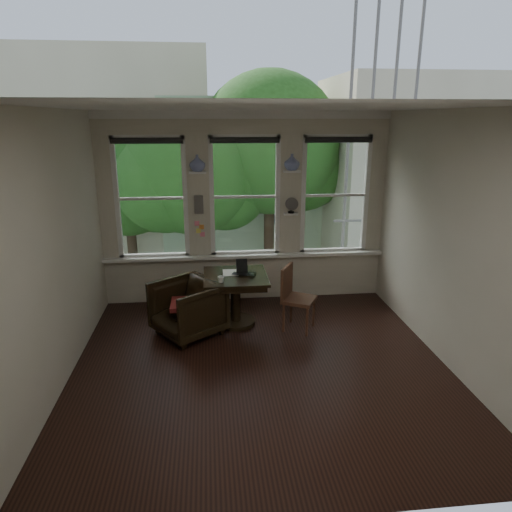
{
  "coord_description": "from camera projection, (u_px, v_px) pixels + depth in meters",
  "views": [
    {
      "loc": [
        -0.58,
        -4.89,
        2.9
      ],
      "look_at": [
        0.04,
        0.9,
        1.13
      ],
      "focal_mm": 32.0,
      "sensor_mm": 36.0,
      "label": 1
    }
  ],
  "objects": [
    {
      "name": "intercom",
      "position": [
        199.0,
        205.0,
        7.09
      ],
      "size": [
        0.14,
        0.06,
        0.28
      ],
      "primitive_type": "cube",
      "color": "#59544F",
      "rests_on": "ground"
    },
    {
      "name": "desk_fan",
      "position": [
        291.0,
        208.0,
        7.21
      ],
      "size": [
        0.2,
        0.2,
        0.24
      ],
      "primitive_type": null,
      "color": "#59544F",
      "rests_on": "ground"
    },
    {
      "name": "vase_left",
      "position": [
        197.0,
        163.0,
        6.88
      ],
      "size": [
        0.24,
        0.24,
        0.25
      ],
      "primitive_type": "imported",
      "color": "silver",
      "rests_on": "shelf_left"
    },
    {
      "name": "ground",
      "position": [
        261.0,
        366.0,
        5.56
      ],
      "size": [
        4.5,
        4.5,
        0.0
      ],
      "primitive_type": "plane",
      "color": "black",
      "rests_on": "ground"
    },
    {
      "name": "table",
      "position": [
        236.0,
        300.0,
        6.59
      ],
      "size": [
        0.9,
        0.9,
        0.75
      ],
      "primitive_type": null,
      "color": "black",
      "rests_on": "ground"
    },
    {
      "name": "shelf_right",
      "position": [
        292.0,
        171.0,
        7.06
      ],
      "size": [
        0.26,
        0.16,
        0.03
      ],
      "primitive_type": "cube",
      "color": "white",
      "rests_on": "ground"
    },
    {
      "name": "wall_front",
      "position": [
        301.0,
        341.0,
        2.98
      ],
      "size": [
        4.5,
        0.0,
        4.5
      ],
      "primitive_type": "plane",
      "rotation": [
        -1.57,
        0.0,
        0.0
      ],
      "color": "beige",
      "rests_on": "ground"
    },
    {
      "name": "wall_right",
      "position": [
        452.0,
        242.0,
        5.35
      ],
      "size": [
        0.0,
        4.5,
        4.5
      ],
      "primitive_type": "plane",
      "rotation": [
        1.57,
        0.0,
        -1.57
      ],
      "color": "beige",
      "rests_on": "ground"
    },
    {
      "name": "drinking_glass",
      "position": [
        252.0,
        275.0,
        6.37
      ],
      "size": [
        0.11,
        0.11,
        0.09
      ],
      "primitive_type": "imported",
      "rotation": [
        0.0,
        0.0,
        0.03
      ],
      "color": "white",
      "rests_on": "table"
    },
    {
      "name": "ceiling",
      "position": [
        262.0,
        107.0,
        4.68
      ],
      "size": [
        4.5,
        4.5,
        0.0
      ],
      "primitive_type": "plane",
      "rotation": [
        3.14,
        0.0,
        0.0
      ],
      "color": "silver",
      "rests_on": "ground"
    },
    {
      "name": "window_left",
      "position": [
        152.0,
        198.0,
        7.06
      ],
      "size": [
        1.1,
        0.12,
        1.9
      ],
      "primitive_type": null,
      "color": "white",
      "rests_on": "ground"
    },
    {
      "name": "side_chair_right",
      "position": [
        299.0,
        299.0,
        6.39
      ],
      "size": [
        0.57,
        0.57,
        0.92
      ],
      "primitive_type": null,
      "rotation": [
        0.0,
        0.0,
        1.07
      ],
      "color": "#4B2A1B",
      "rests_on": "ground"
    },
    {
      "name": "cushion_red",
      "position": [
        187.0,
        304.0,
        6.25
      ],
      "size": [
        0.45,
        0.45,
        0.06
      ],
      "primitive_type": "cube",
      "color": "maroon",
      "rests_on": "armchair_left"
    },
    {
      "name": "mug",
      "position": [
        221.0,
        279.0,
        6.19
      ],
      "size": [
        0.11,
        0.11,
        0.09
      ],
      "primitive_type": "imported",
      "rotation": [
        0.0,
        0.0,
        0.29
      ],
      "color": "white",
      "rests_on": "table"
    },
    {
      "name": "shelf_left",
      "position": [
        198.0,
        172.0,
        6.92
      ],
      "size": [
        0.26,
        0.16,
        0.03
      ],
      "primitive_type": "cube",
      "color": "white",
      "rests_on": "ground"
    },
    {
      "name": "sticky_notes",
      "position": [
        200.0,
        226.0,
        7.2
      ],
      "size": [
        0.16,
        0.01,
        0.24
      ],
      "primitive_type": null,
      "color": "pink",
      "rests_on": "ground"
    },
    {
      "name": "window_center",
      "position": [
        245.0,
        197.0,
        7.2
      ],
      "size": [
        1.1,
        0.12,
        1.9
      ],
      "primitive_type": null,
      "color": "white",
      "rests_on": "ground"
    },
    {
      "name": "papers",
      "position": [
        231.0,
        273.0,
        6.58
      ],
      "size": [
        0.22,
        0.3,
        0.0
      ],
      "primitive_type": "cube",
      "rotation": [
        0.0,
        0.0,
        -0.01
      ],
      "color": "silver",
      "rests_on": "table"
    },
    {
      "name": "window_right",
      "position": [
        334.0,
        195.0,
        7.35
      ],
      "size": [
        1.1,
        0.12,
        1.9
      ],
      "primitive_type": null,
      "color": "white",
      "rests_on": "ground"
    },
    {
      "name": "vase_right",
      "position": [
        292.0,
        162.0,
        7.02
      ],
      "size": [
        0.24,
        0.24,
        0.25
      ],
      "primitive_type": "imported",
      "color": "silver",
      "rests_on": "shelf_right"
    },
    {
      "name": "wall_back",
      "position": [
        245.0,
        209.0,
        7.26
      ],
      "size": [
        4.5,
        0.0,
        4.5
      ],
      "primitive_type": "plane",
      "rotation": [
        1.57,
        0.0,
        0.0
      ],
      "color": "beige",
      "rests_on": "ground"
    },
    {
      "name": "tablet",
      "position": [
        242.0,
        267.0,
        6.51
      ],
      "size": [
        0.16,
        0.09,
        0.22
      ],
      "primitive_type": "cube",
      "rotation": [
        -0.26,
        0.0,
        0.06
      ],
      "color": "black",
      "rests_on": "table"
    },
    {
      "name": "armchair_left",
      "position": [
        188.0,
        308.0,
        6.27
      ],
      "size": [
        1.16,
        1.16,
        0.76
      ],
      "primitive_type": "imported",
      "rotation": [
        0.0,
        0.0,
        -0.94
      ],
      "color": "black",
      "rests_on": "ground"
    },
    {
      "name": "laptop",
      "position": [
        242.0,
        276.0,
        6.43
      ],
      "size": [
        0.37,
        0.3,
        0.03
      ],
      "primitive_type": "imported",
      "rotation": [
        0.0,
        0.0,
        -0.34
      ],
      "color": "black",
      "rests_on": "table"
    },
    {
      "name": "wall_left",
      "position": [
        53.0,
        253.0,
        4.89
      ],
      "size": [
        0.0,
        4.5,
        4.5
      ],
      "primitive_type": "plane",
      "rotation": [
        1.57,
        0.0,
        1.57
      ],
      "color": "beige",
      "rests_on": "ground"
    }
  ]
}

